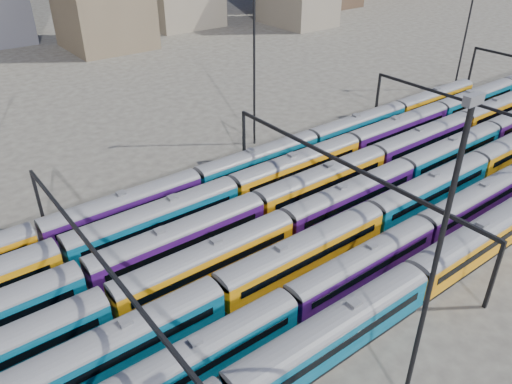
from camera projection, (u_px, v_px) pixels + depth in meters
ground at (277, 247)px, 57.51m from camera, size 500.00×500.00×0.00m
rake_0 at (478, 238)px, 54.12m from camera, size 109.60×3.21×5.41m
rake_1 at (424, 228)px, 56.26m from camera, size 118.91×2.90×4.88m
rake_2 at (218, 293)px, 46.73m from camera, size 129.71×3.16×5.33m
rake_3 at (286, 223)px, 56.77m from camera, size 127.35×3.11×5.23m
rake_4 at (322, 179)px, 65.71m from camera, size 150.25×3.14×5.29m
rake_5 at (297, 165)px, 69.10m from camera, size 152.71×3.19×5.38m
rake_6 at (124, 205)px, 60.33m from camera, size 143.78×3.00×5.06m
gantry_1 at (102, 268)px, 43.59m from camera, size 0.35×40.35×8.03m
gantry_2 at (343, 170)px, 59.29m from camera, size 0.35×40.35×8.03m
gantry_3 at (483, 113)px, 74.98m from camera, size 0.35×40.35×8.03m
mast_2 at (435, 264)px, 32.74m from camera, size 1.40×0.50×25.60m
mast_3 at (254, 59)px, 74.67m from camera, size 1.40×0.50×25.60m
mast_5 at (469, 20)px, 98.09m from camera, size 1.40×0.50×25.60m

